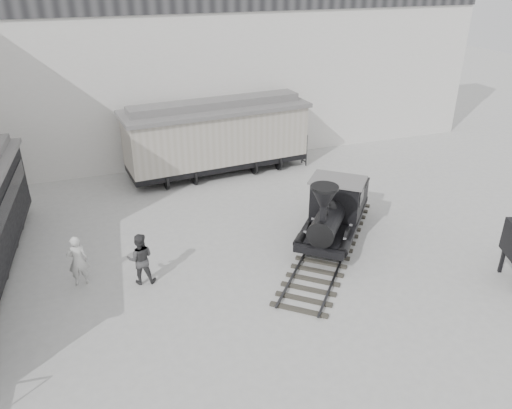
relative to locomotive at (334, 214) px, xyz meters
name	(u,v)px	position (x,y,z in m)	size (l,w,h in m)	color
ground	(309,302)	(-2.70, -3.50, -1.19)	(90.00, 90.00, 0.00)	#9E9E9B
north_wall	(196,59)	(-2.70, 11.48, 4.37)	(34.00, 2.51, 11.00)	silver
locomotive	(334,214)	(0.00, 0.00, 0.00)	(7.36, 8.25, 3.22)	black
boxcar	(217,135)	(-2.46, 8.66, 0.91)	(9.98, 3.89, 4.00)	black
visitor_a	(78,261)	(-9.87, 0.19, -0.23)	(0.70, 0.46, 1.92)	silver
visitor_b	(140,259)	(-7.80, -0.43, -0.22)	(0.94, 0.73, 1.93)	#3B3B3C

